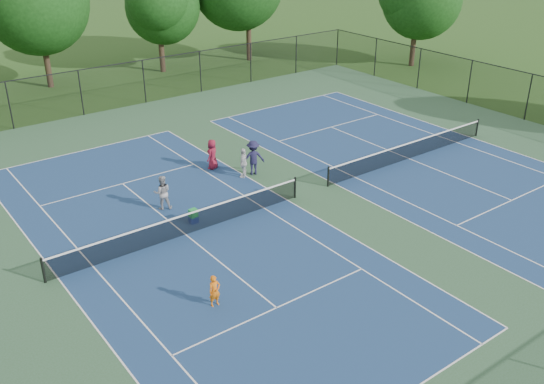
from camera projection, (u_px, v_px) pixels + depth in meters
ground at (312, 192)px, 29.50m from camera, size 140.00×140.00×0.00m
court_pad at (312, 192)px, 29.50m from camera, size 36.00×36.00×0.01m
tennis_court_left at (186, 233)px, 25.68m from camera, size 12.00×23.83×1.07m
tennis_court_right at (409, 157)px, 33.23m from camera, size 12.00×23.83×1.07m
perimeter_fence at (313, 162)px, 28.80m from camera, size 36.08×36.08×3.02m
tree_back_c at (158, 3)px, 47.83m from camera, size 6.00×6.00×8.40m
child_player at (215, 291)px, 21.01m from camera, size 0.45×0.30×1.20m
instructor at (162, 193)px, 27.56m from camera, size 0.97×0.88×1.64m
bystander_a at (244, 163)px, 30.77m from camera, size 0.95×0.90×1.57m
bystander_b at (253, 158)px, 31.04m from camera, size 1.36×1.10×1.84m
bystander_c at (212, 154)px, 31.74m from camera, size 0.94×0.85×1.61m
ball_crate at (194, 220)px, 26.64m from camera, size 0.39×0.35×0.29m
ball_hopper at (193, 213)px, 26.50m from camera, size 0.36×0.30×0.36m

